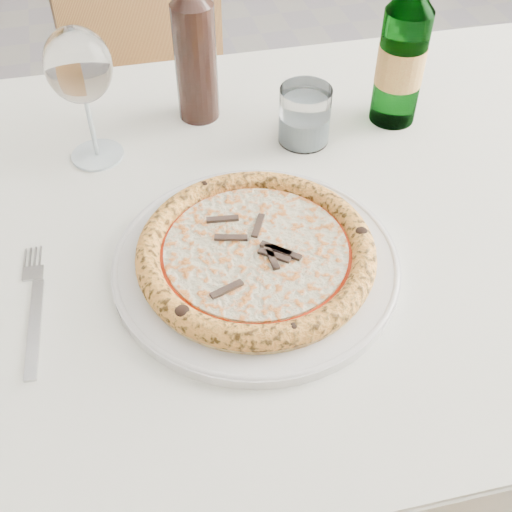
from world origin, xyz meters
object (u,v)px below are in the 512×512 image
object	(u,v)px
beer_bottle	(402,54)
wine_bottle	(195,51)
plate	(256,262)
tumbler	(304,119)
dining_table	(238,261)
wine_glass	(79,68)
chair_far	(159,68)
pizza	(256,252)

from	to	relation	value
beer_bottle	wine_bottle	world-z (taller)	beer_bottle
plate	tumbler	bearing A→B (deg)	60.16
dining_table	wine_glass	size ratio (longest dim) A/B	7.35
wine_glass	wine_bottle	xyz separation A→B (m)	(0.16, 0.07, -0.03)
dining_table	chair_far	world-z (taller)	chair_far
dining_table	beer_bottle	bearing A→B (deg)	28.60
tumbler	dining_table	bearing A→B (deg)	-134.76
pizza	wine_glass	size ratio (longest dim) A/B	1.45
plate	wine_bottle	bearing A→B (deg)	90.32
wine_glass	beer_bottle	xyz separation A→B (m)	(0.45, -0.02, -0.03)
beer_bottle	wine_bottle	bearing A→B (deg)	163.53
chair_far	beer_bottle	distance (m)	0.78
dining_table	beer_bottle	xyz separation A→B (m)	(0.29, 0.16, 0.20)
pizza	beer_bottle	distance (m)	0.39
wine_bottle	pizza	bearing A→B (deg)	-89.69
beer_bottle	wine_bottle	xyz separation A→B (m)	(-0.29, 0.09, 0.00)
wine_glass	plate	bearing A→B (deg)	-58.69
beer_bottle	wine_bottle	size ratio (longest dim) A/B	1.06
wine_glass	tumbler	bearing A→B (deg)	-6.97
pizza	tumbler	bearing A→B (deg)	60.16
chair_far	pizza	distance (m)	0.93
dining_table	pizza	distance (m)	0.15
beer_bottle	pizza	bearing A→B (deg)	-138.20
chair_far	dining_table	bearing A→B (deg)	-89.57
wine_glass	wine_bottle	bearing A→B (deg)	22.24
chair_far	plate	distance (m)	0.93
plate	beer_bottle	bearing A→B (deg)	41.80
chair_far	pizza	bearing A→B (deg)	-89.62
chair_far	tumbler	distance (m)	0.72
pizza	tumbler	xyz separation A→B (m)	(0.14, 0.24, 0.01)
pizza	beer_bottle	size ratio (longest dim) A/B	1.06
plate	beer_bottle	world-z (taller)	beer_bottle
wine_bottle	dining_table	bearing A→B (deg)	-89.55
plate	pizza	world-z (taller)	pizza
chair_far	wine_bottle	distance (m)	0.65
chair_far	plate	world-z (taller)	chair_far
wine_glass	pizza	bearing A→B (deg)	-58.69
chair_far	plate	xyz separation A→B (m)	(0.01, -0.90, 0.23)
dining_table	tumbler	bearing A→B (deg)	45.24
chair_far	plate	bearing A→B (deg)	-89.62
chair_far	tumbler	xyz separation A→B (m)	(0.14, -0.66, 0.26)
wine_glass	tumbler	world-z (taller)	wine_glass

